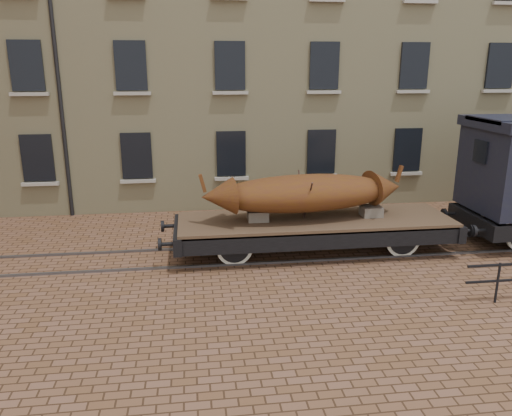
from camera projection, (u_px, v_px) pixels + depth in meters
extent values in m
plane|color=brown|center=(328.00, 251.00, 15.04)|extent=(90.00, 90.00, 0.00)
cube|color=beige|center=(339.00, 30.00, 23.04)|extent=(40.00, 10.00, 14.00)
cube|color=black|center=(38.00, 158.00, 17.97)|extent=(1.10, 0.12, 1.70)
cube|color=#A7A296|center=(40.00, 184.00, 18.18)|extent=(1.30, 0.18, 0.12)
cube|color=black|center=(137.00, 156.00, 18.41)|extent=(1.10, 0.12, 1.70)
cube|color=#A7A296|center=(138.00, 181.00, 18.62)|extent=(1.30, 0.18, 0.12)
cube|color=black|center=(231.00, 154.00, 18.85)|extent=(1.10, 0.12, 1.70)
cube|color=#A7A296|center=(232.00, 178.00, 19.06)|extent=(1.30, 0.18, 0.12)
cube|color=black|center=(321.00, 152.00, 19.30)|extent=(1.10, 0.12, 1.70)
cube|color=#A7A296|center=(321.00, 176.00, 19.50)|extent=(1.30, 0.18, 0.12)
cube|color=black|center=(407.00, 150.00, 19.74)|extent=(1.10, 0.12, 1.70)
cube|color=#A7A296|center=(406.00, 173.00, 19.94)|extent=(1.30, 0.18, 0.12)
cube|color=black|center=(490.00, 148.00, 20.18)|extent=(1.10, 0.12, 1.70)
cube|color=#A7A296|center=(487.00, 171.00, 20.38)|extent=(1.30, 0.18, 0.12)
cube|color=black|center=(27.00, 66.00, 17.10)|extent=(1.10, 0.12, 1.70)
cube|color=#A7A296|center=(29.00, 94.00, 17.30)|extent=(1.30, 0.18, 0.12)
cube|color=black|center=(131.00, 66.00, 17.54)|extent=(1.10, 0.12, 1.70)
cube|color=#A7A296|center=(132.00, 93.00, 17.74)|extent=(1.30, 0.18, 0.12)
cube|color=black|center=(230.00, 66.00, 17.98)|extent=(1.10, 0.12, 1.70)
cube|color=#A7A296|center=(230.00, 93.00, 18.18)|extent=(1.30, 0.18, 0.12)
cube|color=black|center=(324.00, 66.00, 18.42)|extent=(1.10, 0.12, 1.70)
cube|color=#A7A296|center=(324.00, 92.00, 18.62)|extent=(1.30, 0.18, 0.12)
cube|color=black|center=(414.00, 66.00, 18.86)|extent=(1.10, 0.12, 1.70)
cube|color=#A7A296|center=(413.00, 92.00, 19.06)|extent=(1.30, 0.18, 0.12)
cube|color=black|center=(500.00, 66.00, 19.30)|extent=(1.10, 0.12, 1.70)
cube|color=#A7A296|center=(498.00, 91.00, 19.50)|extent=(1.30, 0.18, 0.12)
cube|color=#A7A296|center=(327.00, 0.00, 17.75)|extent=(1.30, 0.18, 0.12)
cube|color=#A7A296|center=(420.00, 2.00, 18.19)|extent=(1.30, 0.18, 0.12)
cube|color=#A7A296|center=(509.00, 3.00, 18.63)|extent=(1.30, 0.18, 0.12)
cylinder|color=black|center=(52.00, 16.00, 16.78)|extent=(0.14, 0.14, 14.00)
cube|color=#59595E|center=(335.00, 259.00, 14.35)|extent=(30.00, 0.08, 0.06)
cube|color=#59595E|center=(322.00, 242.00, 15.72)|extent=(30.00, 0.08, 0.06)
cylinder|color=black|center=(498.00, 283.00, 11.66)|extent=(0.06, 0.06, 1.00)
cube|color=#493525|center=(315.00, 220.00, 14.71)|extent=(8.01, 2.35, 0.13)
cube|color=black|center=(324.00, 241.00, 13.74)|extent=(8.01, 0.17, 0.48)
cube|color=black|center=(306.00, 218.00, 15.82)|extent=(8.01, 0.17, 0.48)
cube|color=black|center=(178.00, 234.00, 14.28)|extent=(0.24, 2.46, 0.48)
cylinder|color=black|center=(167.00, 244.00, 13.47)|extent=(0.37, 0.11, 0.11)
cylinder|color=black|center=(160.00, 244.00, 13.45)|extent=(0.09, 0.34, 0.34)
cylinder|color=black|center=(169.00, 226.00, 15.00)|extent=(0.37, 0.11, 0.11)
cylinder|color=black|center=(163.00, 226.00, 14.98)|extent=(0.09, 0.34, 0.34)
cube|color=black|center=(442.00, 223.00, 15.29)|extent=(0.24, 2.46, 0.48)
cylinder|color=black|center=(465.00, 231.00, 14.56)|extent=(0.37, 0.11, 0.11)
cylinder|color=black|center=(471.00, 231.00, 14.58)|extent=(0.09, 0.34, 0.34)
cylinder|color=black|center=(439.00, 215.00, 16.09)|extent=(0.37, 0.11, 0.11)
cylinder|color=black|center=(444.00, 215.00, 16.11)|extent=(0.09, 0.34, 0.34)
cylinder|color=black|center=(232.00, 240.00, 14.54)|extent=(0.11, 2.03, 0.11)
cylinder|color=white|center=(235.00, 248.00, 13.85)|extent=(1.03, 0.07, 1.03)
cylinder|color=black|center=(235.00, 248.00, 13.85)|extent=(0.84, 0.11, 0.84)
cube|color=black|center=(235.00, 241.00, 13.66)|extent=(0.96, 0.09, 0.11)
cylinder|color=white|center=(230.00, 232.00, 15.22)|extent=(1.03, 0.07, 1.03)
cylinder|color=black|center=(230.00, 232.00, 15.22)|extent=(0.84, 0.11, 0.84)
cube|color=black|center=(230.00, 222.00, 15.27)|extent=(0.96, 0.09, 0.11)
cylinder|color=black|center=(393.00, 232.00, 15.15)|extent=(0.11, 2.03, 0.11)
cylinder|color=white|center=(403.00, 240.00, 14.47)|extent=(1.03, 0.07, 1.03)
cylinder|color=black|center=(403.00, 240.00, 14.47)|extent=(0.84, 0.11, 0.84)
cube|color=black|center=(406.00, 233.00, 14.28)|extent=(0.96, 0.09, 0.11)
cylinder|color=white|center=(384.00, 225.00, 15.84)|extent=(1.03, 0.07, 1.03)
cylinder|color=black|center=(384.00, 225.00, 15.84)|extent=(0.84, 0.11, 0.84)
cube|color=black|center=(383.00, 216.00, 15.89)|extent=(0.96, 0.09, 0.11)
cube|color=black|center=(315.00, 234.00, 14.82)|extent=(4.27, 0.06, 0.06)
cube|color=gray|center=(258.00, 215.00, 14.44)|extent=(0.59, 0.53, 0.30)
cube|color=gray|center=(371.00, 211.00, 14.87)|extent=(0.59, 0.53, 0.30)
ellipsoid|color=#58320E|center=(305.00, 193.00, 14.44)|extent=(5.48, 2.11, 1.07)
cone|color=#58320E|center=(218.00, 196.00, 13.90)|extent=(1.01, 1.09, 1.02)
cube|color=#58320E|center=(202.00, 183.00, 13.71)|extent=(0.22, 0.13, 0.51)
cone|color=#58320E|center=(385.00, 187.00, 14.95)|extent=(1.01, 1.09, 1.02)
cube|color=#58320E|center=(399.00, 174.00, 14.93)|extent=(0.22, 0.13, 0.51)
cylinder|color=#3B2921|center=(308.00, 201.00, 14.06)|extent=(0.05, 0.91, 1.30)
cylinder|color=#3B2921|center=(301.00, 194.00, 14.89)|extent=(0.05, 0.91, 1.30)
cube|color=black|center=(473.00, 221.00, 15.41)|extent=(0.24, 2.62, 0.49)
cylinder|color=black|center=(473.00, 231.00, 14.51)|extent=(0.09, 0.35, 0.35)
cylinder|color=black|center=(444.00, 214.00, 16.18)|extent=(0.09, 0.35, 0.35)
cylinder|color=black|center=(508.00, 227.00, 15.62)|extent=(0.11, 2.07, 0.11)
cylinder|color=white|center=(494.00, 220.00, 16.31)|extent=(1.05, 0.08, 1.05)
cylinder|color=black|center=(494.00, 220.00, 16.31)|extent=(0.86, 0.11, 0.86)
cube|color=black|center=(481.00, 151.00, 14.81)|extent=(0.09, 0.65, 0.65)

